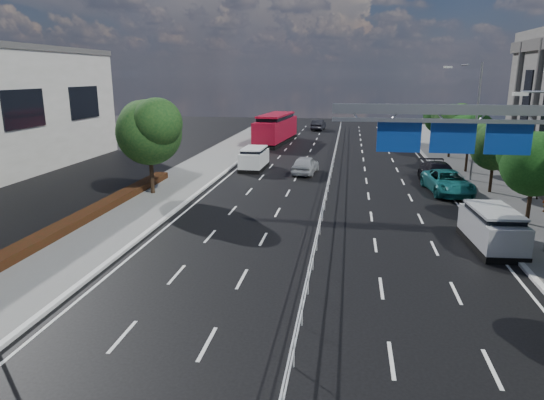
# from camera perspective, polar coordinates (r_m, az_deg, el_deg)

# --- Properties ---
(ground) EXTENTS (160.00, 160.00, 0.00)m
(ground) POSITION_cam_1_polar(r_m,az_deg,el_deg) (15.37, 2.91, -17.40)
(ground) COLOR black
(ground) RESTS_ON ground
(kerb_near) EXTENTS (0.25, 140.00, 0.15)m
(kerb_near) POSITION_cam_1_polar(r_m,az_deg,el_deg) (18.43, -26.98, -13.08)
(kerb_near) COLOR silver
(kerb_near) RESTS_ON ground
(median_fence) EXTENTS (0.05, 85.00, 1.02)m
(median_fence) POSITION_cam_1_polar(r_m,az_deg,el_deg) (36.31, 6.77, 2.39)
(median_fence) COLOR silver
(median_fence) RESTS_ON ground
(hedge_near) EXTENTS (1.00, 36.00, 0.44)m
(hedge_near) POSITION_cam_1_polar(r_m,az_deg,el_deg) (24.43, -28.52, -5.82)
(hedge_near) COLOR black
(hedge_near) RESTS_ON sidewalk_near
(overhead_gantry) EXTENTS (10.24, 0.38, 7.45)m
(overhead_gantry) POSITION_cam_1_polar(r_m,az_deg,el_deg) (23.79, 22.37, 7.40)
(overhead_gantry) COLOR gray
(overhead_gantry) RESTS_ON ground
(streetlight_far) EXTENTS (2.78, 2.40, 9.00)m
(streetlight_far) POSITION_cam_1_polar(r_m,az_deg,el_deg) (40.15, 22.56, 9.32)
(streetlight_far) COLOR gray
(streetlight_far) RESTS_ON ground
(near_tree_back) EXTENTS (4.84, 4.51, 6.69)m
(near_tree_back) POSITION_cam_1_polar(r_m,az_deg,el_deg) (33.85, -14.21, 8.17)
(near_tree_back) COLOR black
(near_tree_back) RESTS_ON ground
(far_tree_d) EXTENTS (3.85, 3.59, 5.34)m
(far_tree_d) POSITION_cam_1_polar(r_m,az_deg,el_deg) (29.53, 28.66, 4.14)
(far_tree_d) COLOR black
(far_tree_d) RESTS_ON ground
(far_tree_e) EXTENTS (3.63, 3.38, 5.13)m
(far_tree_e) POSITION_cam_1_polar(r_m,az_deg,el_deg) (36.62, 24.84, 6.07)
(far_tree_e) COLOR black
(far_tree_e) RESTS_ON ground
(far_tree_f) EXTENTS (3.52, 3.28, 5.02)m
(far_tree_f) POSITION_cam_1_polar(r_m,az_deg,el_deg) (43.85, 22.27, 7.43)
(far_tree_f) COLOR black
(far_tree_f) RESTS_ON ground
(far_tree_g) EXTENTS (3.96, 3.69, 5.45)m
(far_tree_g) POSITION_cam_1_polar(r_m,az_deg,el_deg) (51.12, 20.46, 8.77)
(far_tree_g) COLOR black
(far_tree_g) RESTS_ON ground
(far_tree_h) EXTENTS (3.41, 3.18, 4.91)m
(far_tree_h) POSITION_cam_1_polar(r_m,az_deg,el_deg) (58.50, 19.03, 9.19)
(far_tree_h) COLOR black
(far_tree_h) RESTS_ON ground
(white_minivan) EXTENTS (2.03, 4.48, 1.93)m
(white_minivan) POSITION_cam_1_polar(r_m,az_deg,el_deg) (42.74, -2.13, 4.89)
(white_minivan) COLOR black
(white_minivan) RESTS_ON ground
(red_bus) EXTENTS (3.96, 11.92, 3.49)m
(red_bus) POSITION_cam_1_polar(r_m,az_deg,el_deg) (59.36, 0.45, 8.49)
(red_bus) COLOR black
(red_bus) RESTS_ON ground
(near_car_silver) EXTENTS (2.23, 4.61, 1.52)m
(near_car_silver) POSITION_cam_1_polar(r_m,az_deg,el_deg) (40.88, 3.95, 4.16)
(near_car_silver) COLOR #ABAEB3
(near_car_silver) RESTS_ON ground
(near_car_dark) EXTENTS (2.03, 4.72, 1.51)m
(near_car_dark) POSITION_cam_1_polar(r_m,az_deg,el_deg) (73.85, 5.48, 8.79)
(near_car_dark) COLOR black
(near_car_dark) RESTS_ON ground
(silver_minivan) EXTENTS (2.30, 4.77, 1.93)m
(silver_minivan) POSITION_cam_1_polar(r_m,az_deg,el_deg) (25.63, 24.49, -3.06)
(silver_minivan) COLOR black
(silver_minivan) RESTS_ON ground
(parked_car_teal) EXTENTS (3.22, 5.90, 1.57)m
(parked_car_teal) POSITION_cam_1_polar(r_m,az_deg,el_deg) (36.20, 19.98, 1.99)
(parked_car_teal) COLOR #166163
(parked_car_teal) RESTS_ON ground
(parked_car_dark) EXTENTS (2.80, 5.81, 1.63)m
(parked_car_dark) POSITION_cam_1_polar(r_m,az_deg,el_deg) (38.81, 19.06, 2.91)
(parked_car_dark) COLOR black
(parked_car_dark) RESTS_ON ground
(pedestrian_b) EXTENTS (0.93, 0.73, 1.86)m
(pedestrian_b) POSITION_cam_1_polar(r_m,az_deg,el_deg) (36.25, 28.32, 1.58)
(pedestrian_b) COLOR gray
(pedestrian_b) RESTS_ON sidewalk_far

